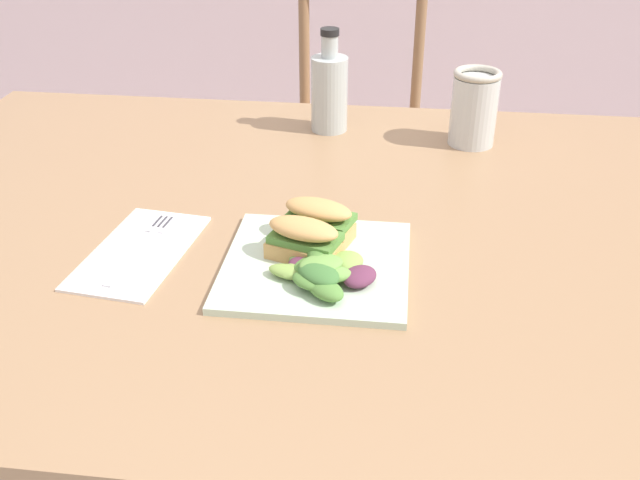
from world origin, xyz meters
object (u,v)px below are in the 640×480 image
sandwich_half_back (319,219)px  sandwich_half_front (304,239)px  mason_jar_iced_tea (474,111)px  fork_on_napkin (145,243)px  chair_wooden_far (360,134)px  plate_lunch (316,265)px  dining_table (290,280)px  bottle_cold_brew (329,96)px

sandwich_half_back → sandwich_half_front: bearing=-102.5°
sandwich_half_back → mason_jar_iced_tea: bearing=59.5°
fork_on_napkin → mason_jar_iced_tea: mason_jar_iced_tea is taller
chair_wooden_far → sandwich_half_back: bearing=-89.0°
chair_wooden_far → sandwich_half_front: chair_wooden_far is taller
chair_wooden_far → sandwich_half_back: 1.19m
sandwich_half_back → plate_lunch: bearing=-85.7°
dining_table → bottle_cold_brew: (0.02, 0.36, 0.17)m
plate_lunch → chair_wooden_far: bearing=91.2°
plate_lunch → bottle_cold_brew: size_ratio=1.27×
sandwich_half_front → sandwich_half_back: size_ratio=1.00×
dining_table → bottle_cold_brew: bottle_cold_brew is taller
fork_on_napkin → sandwich_half_back: bearing=9.1°
plate_lunch → sandwich_half_front: bearing=151.9°
sandwich_half_front → sandwich_half_back: same height
sandwich_half_back → fork_on_napkin: size_ratio=0.57×
sandwich_half_front → mason_jar_iced_tea: size_ratio=0.78×
chair_wooden_far → fork_on_napkin: 1.23m
sandwich_half_front → fork_on_napkin: bearing=175.4°
sandwich_half_back → fork_on_napkin: 0.24m
chair_wooden_far → fork_on_napkin: (-0.22, -1.18, 0.30)m
dining_table → sandwich_half_front: size_ratio=12.98×
dining_table → plate_lunch: bearing=-65.9°
sandwich_half_back → fork_on_napkin: bearing=-170.9°
sandwich_half_back → chair_wooden_far: bearing=91.0°
plate_lunch → bottle_cold_brew: (-0.04, 0.49, 0.06)m
sandwich_half_back → dining_table: bearing=129.1°
chair_wooden_far → fork_on_napkin: bearing=-100.4°
sandwich_half_front → chair_wooden_far: bearing=90.4°
sandwich_half_front → bottle_cold_brew: 0.48m
dining_table → bottle_cold_brew: 0.40m
plate_lunch → sandwich_half_back: (-0.00, 0.06, 0.03)m
fork_on_napkin → dining_table: bearing=29.7°
chair_wooden_far → sandwich_half_front: (0.01, -1.19, 0.33)m
sandwich_half_back → bottle_cold_brew: (-0.03, 0.43, 0.03)m
sandwich_half_front → fork_on_napkin: (-0.22, 0.02, -0.03)m
sandwich_half_front → mason_jar_iced_tea: 0.51m
sandwich_half_front → plate_lunch: bearing=-28.1°
plate_lunch → mason_jar_iced_tea: (0.22, 0.45, 0.06)m
sandwich_half_front → mason_jar_iced_tea: (0.24, 0.44, 0.02)m
chair_wooden_far → bottle_cold_brew: bottle_cold_brew is taller
plate_lunch → bottle_cold_brew: bearing=94.4°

